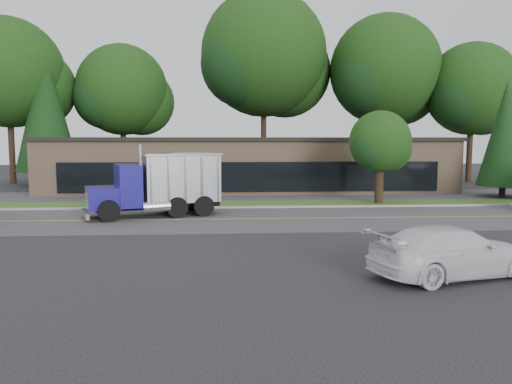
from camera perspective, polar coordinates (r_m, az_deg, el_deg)
ground at (r=17.03m, az=-3.61°, el=-7.89°), size 140.00×140.00×0.00m
road at (r=25.86m, az=-3.63°, el=-3.14°), size 60.00×8.00×0.02m
center_line at (r=25.86m, az=-3.63°, el=-3.14°), size 60.00×0.12×0.01m
curb at (r=30.01m, az=-3.63°, el=-1.88°), size 60.00×0.30×0.12m
grass_verge at (r=31.80m, az=-3.63°, el=-1.44°), size 60.00×3.40×0.03m
far_parking at (r=36.76m, az=-3.64°, el=-0.45°), size 60.00×7.00×0.02m
strip_mall at (r=42.63m, az=-0.96°, el=3.13°), size 32.00×12.00×4.00m
tree_far_a at (r=52.88m, az=-26.23°, el=11.60°), size 10.83×10.19×15.44m
tree_far_b at (r=51.80m, az=-14.87°, el=10.73°), size 9.45×8.89×13.47m
tree_far_c at (r=51.49m, az=1.11°, el=14.82°), size 13.23×12.45×18.87m
tree_far_d at (r=52.64m, az=14.64°, el=12.77°), size 11.56×10.88×16.49m
tree_far_e at (r=53.61m, az=23.53°, el=10.28°), size 9.45×8.89×13.48m
evergreen_left at (r=49.30m, az=-22.87°, el=8.80°), size 5.56×5.56×12.65m
evergreen_right at (r=39.91m, az=26.57°, el=5.96°), size 3.63×3.63×8.26m
tree_verge at (r=33.15m, az=14.07°, el=5.28°), size 4.19×3.95×5.98m
dump_truck_blue at (r=27.35m, az=-10.72°, el=1.06°), size 7.34×4.66×3.36m
rally_car at (r=16.07m, az=21.53°, el=-6.35°), size 5.61×3.51×1.52m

